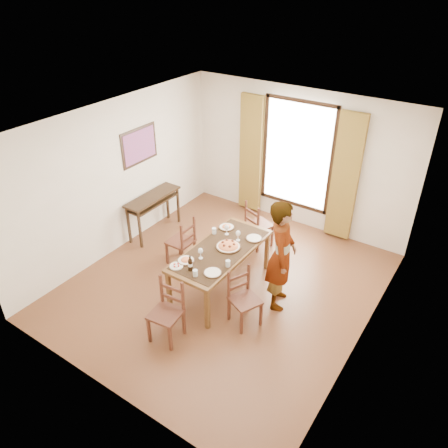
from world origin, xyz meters
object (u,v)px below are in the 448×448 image
Objects in this scene: dining_table at (221,253)px; pasta_platter at (228,245)px; man at (281,255)px; console_table at (153,201)px.

dining_table is 0.17m from pasta_platter.
dining_table is 0.98m from man.
pasta_platter is at bearing 57.21° from dining_table.
console_table is at bearing 58.69° from man.
pasta_platter reaches higher than console_table.
console_table is 3.00× the size of pasta_platter.
console_table is 2.99m from man.
man is at bearing 6.59° from pasta_platter.
pasta_platter is at bearing 74.36° from man.
man is 0.87m from pasta_platter.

